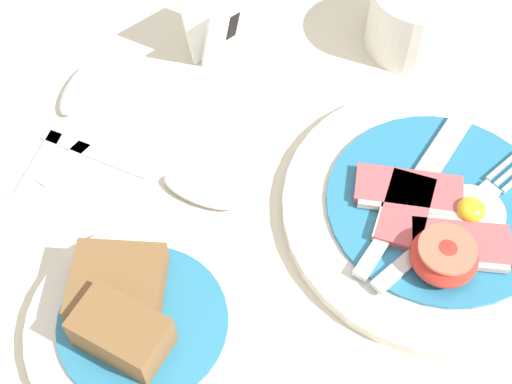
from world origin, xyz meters
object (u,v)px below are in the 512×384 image
at_px(sugar_cup, 416,16).
at_px(teaspoon_by_saucer, 19,200).
at_px(bread_plate, 137,321).
at_px(teaspoon_near_cup, 173,181).
at_px(teaspoon_stray, 68,110).
at_px(number_card, 223,21).
at_px(breakfast_plate, 438,213).

distance_m(sugar_cup, teaspoon_by_saucer, 0.40).
distance_m(bread_plate, teaspoon_by_saucer, 0.16).
bearing_deg(teaspoon_near_cup, teaspoon_by_saucer, -147.06).
relative_size(bread_plate, teaspoon_stray, 1.16).
distance_m(number_card, teaspoon_by_saucer, 0.25).
height_order(teaspoon_near_cup, teaspoon_stray, same).
height_order(breakfast_plate, number_card, number_card).
height_order(bread_plate, teaspoon_stray, bread_plate).
xyz_separation_m(sugar_cup, number_card, (-0.16, 0.08, 0.00)).
bearing_deg(teaspoon_stray, breakfast_plate, -93.10).
bearing_deg(number_card, bread_plate, -141.39).
distance_m(bread_plate, teaspoon_near_cup, 0.13).
height_order(bread_plate, teaspoon_near_cup, bread_plate).
height_order(number_card, teaspoon_near_cup, number_card).
xyz_separation_m(bread_plate, teaspoon_near_cup, (0.08, 0.11, -0.01)).
distance_m(bread_plate, number_card, 0.30).
xyz_separation_m(breakfast_plate, bread_plate, (-0.25, 0.03, 0.00)).
bearing_deg(number_card, sugar_cup, -37.16).
bearing_deg(breakfast_plate, teaspoon_near_cup, 141.74).
relative_size(bread_plate, number_card, 2.39).
bearing_deg(number_card, teaspoon_stray, 169.35).
relative_size(sugar_cup, number_card, 1.23).
bearing_deg(teaspoon_near_cup, number_card, 100.25).
distance_m(breakfast_plate, number_card, 0.27).
relative_size(bread_plate, sugar_cup, 1.94).
bearing_deg(breakfast_plate, teaspoon_stray, 131.18).
height_order(sugar_cup, number_card, number_card).
bearing_deg(breakfast_plate, teaspoon_by_saucer, 148.20).
height_order(teaspoon_by_saucer, teaspoon_stray, same).
distance_m(sugar_cup, teaspoon_stray, 0.34).
xyz_separation_m(sugar_cup, teaspoon_stray, (-0.33, 0.08, -0.03)).
xyz_separation_m(teaspoon_by_saucer, teaspoon_near_cup, (0.12, -0.05, 0.00)).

